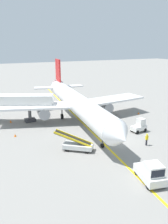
% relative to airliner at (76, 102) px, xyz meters
% --- Properties ---
extents(ground_plane, '(300.00, 300.00, 0.00)m').
position_rel_airliner_xyz_m(ground_plane, '(1.58, -11.11, -3.42)').
color(ground_plane, gray).
extents(taxi_line_yellow, '(9.95, 79.45, 0.01)m').
position_rel_airliner_xyz_m(taxi_line_yellow, '(-0.07, -6.11, -3.41)').
color(taxi_line_yellow, yellow).
rests_on(taxi_line_yellow, ground).
extents(airliner, '(28.40, 35.33, 10.10)m').
position_rel_airliner_xyz_m(airliner, '(0.00, 0.00, 0.00)').
color(airliner, white).
rests_on(airliner, ground).
extents(jet_bridge, '(12.78, 7.66, 4.85)m').
position_rel_airliner_xyz_m(jet_bridge, '(-10.50, 4.25, 0.12)').
color(jet_bridge, silver).
rests_on(jet_bridge, ground).
extents(pushback_tug, '(2.68, 3.94, 2.20)m').
position_rel_airliner_xyz_m(pushback_tug, '(-1.11, -20.76, -2.42)').
color(pushback_tug, silver).
rests_on(pushback_tug, ground).
extents(baggage_tug_near_wing, '(2.53, 1.56, 2.10)m').
position_rel_airliner_xyz_m(baggage_tug_near_wing, '(6.71, -9.56, -2.49)').
color(baggage_tug_near_wing, silver).
rests_on(baggage_tug_near_wing, ground).
extents(belt_loader_forward_hold, '(4.73, 4.04, 2.59)m').
position_rel_airliner_xyz_m(belt_loader_forward_hold, '(-4.82, -11.19, -2.64)').
color(belt_loader_forward_hold, silver).
rests_on(belt_loader_forward_hold, ground).
extents(ground_crew_marshaller, '(0.36, 0.24, 1.70)m').
position_rel_airliner_xyz_m(ground_crew_marshaller, '(4.29, -14.00, -2.51)').
color(ground_crew_marshaller, '#26262D').
rests_on(ground_crew_marshaller, ground).
extents(safety_cone_nose_left, '(0.36, 0.36, 0.44)m').
position_rel_airliner_xyz_m(safety_cone_nose_left, '(-10.89, 3.86, -3.20)').
color(safety_cone_nose_left, orange).
rests_on(safety_cone_nose_left, ground).
extents(safety_cone_nose_right, '(0.36, 0.36, 0.44)m').
position_rel_airliner_xyz_m(safety_cone_nose_right, '(-11.28, -3.02, -3.20)').
color(safety_cone_nose_right, orange).
rests_on(safety_cone_nose_right, ground).
extents(safety_cone_wingtip_left, '(0.36, 0.36, 0.44)m').
position_rel_airliner_xyz_m(safety_cone_wingtip_left, '(12.66, -2.17, -3.20)').
color(safety_cone_wingtip_left, orange).
rests_on(safety_cone_wingtip_left, ground).
extents(safety_cone_wingtip_right, '(0.36, 0.36, 0.44)m').
position_rel_airliner_xyz_m(safety_cone_wingtip_right, '(-5.38, 2.75, -3.20)').
color(safety_cone_wingtip_right, orange).
rests_on(safety_cone_wingtip_right, ground).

